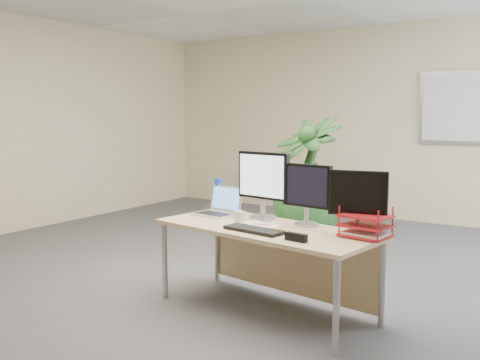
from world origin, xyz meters
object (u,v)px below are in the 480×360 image
Objects in this scene: monitor_right at (307,191)px; laptop at (220,208)px; floor_plant at (307,187)px; desk at (273,242)px; monitor_left at (263,181)px.

laptop is at bearing 179.67° from monitor_right.
floor_plant reaches higher than laptop.
desk is 0.50m from monitor_left.
monitor_right is (0.60, -1.24, 0.15)m from floor_plant.
floor_plant reaches higher than monitor_left.
monitor_right is at bearing 28.82° from desk.
desk is 3.84× the size of monitor_right.
desk is at bearing -12.04° from laptop.
floor_plant reaches higher than desk.
laptop is (-0.19, -1.24, -0.05)m from floor_plant.
desk is 1.17× the size of floor_plant.
laptop is at bearing -98.94° from floor_plant.
monitor_left reaches higher than monitor_right.
desk is 3.32× the size of monitor_left.
desk is 0.46m from monitor_right.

